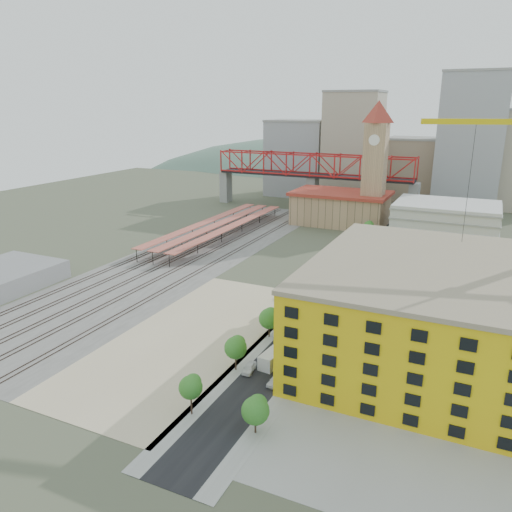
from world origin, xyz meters
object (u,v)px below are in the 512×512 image
at_px(clock_tower, 376,154).
at_px(site_trailer_d, 323,304).
at_px(site_trailer_b, 292,338).
at_px(site_trailer_c, 315,313).
at_px(construction_building, 435,312).
at_px(site_trailer_a, 277,354).
at_px(car_0, 249,368).

bearing_deg(clock_tower, site_trailer_d, -84.68).
bearing_deg(site_trailer_b, clock_tower, 107.62).
distance_m(site_trailer_c, site_trailer_d, 5.69).
relative_size(construction_building, site_trailer_d, 5.59).
height_order(clock_tower, construction_building, clock_tower).
bearing_deg(construction_building, site_trailer_b, -166.84).
relative_size(site_trailer_b, site_trailer_d, 1.01).
distance_m(site_trailer_b, site_trailer_c, 14.41).
height_order(site_trailer_a, site_trailer_b, site_trailer_a).
distance_m(site_trailer_a, site_trailer_c, 22.06).
height_order(construction_building, site_trailer_b, construction_building).
xyz_separation_m(site_trailer_c, car_0, (-3.00, -27.91, -0.50)).
relative_size(site_trailer_c, car_0, 2.08).
bearing_deg(construction_building, site_trailer_d, 151.66).
height_order(construction_building, site_trailer_d, construction_building).
relative_size(site_trailer_b, site_trailer_c, 1.00).
bearing_deg(car_0, site_trailer_a, 56.20).
relative_size(clock_tower, site_trailer_a, 5.15).
bearing_deg(site_trailer_c, site_trailer_a, -70.06).
xyz_separation_m(construction_building, site_trailer_c, (-26.00, 8.33, -8.17)).
bearing_deg(site_trailer_b, car_0, -89.22).
relative_size(clock_tower, site_trailer_d, 5.75).
relative_size(clock_tower, construction_building, 1.03).
distance_m(clock_tower, site_trailer_a, 117.23).
bearing_deg(clock_tower, construction_building, -71.22).
xyz_separation_m(clock_tower, site_trailer_a, (8.00, -113.73, -27.31)).
bearing_deg(site_trailer_c, site_trailer_d, 109.94).
relative_size(site_trailer_d, car_0, 2.07).
bearing_deg(site_trailer_d, site_trailer_b, -96.00).
relative_size(site_trailer_a, car_0, 2.31).
bearing_deg(site_trailer_b, site_trailer_d, 103.31).
height_order(site_trailer_b, site_trailer_d, site_trailer_b).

